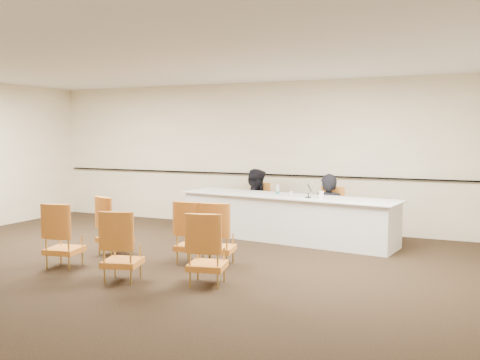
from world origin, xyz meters
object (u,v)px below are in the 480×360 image
(drinking_glass, at_px, (291,194))
(aud_chair_front_mid, at_px, (193,232))
(panel_table, at_px, (286,218))
(aud_chair_back_left, at_px, (64,235))
(aud_chair_front_right, at_px, (218,234))
(panelist_second_chair, at_px, (255,207))
(panelist_main_chair, at_px, (328,213))
(aud_chair_back_mid, at_px, (122,245))
(water_bottle, at_px, (278,190))
(panelist_second, at_px, (255,210))
(microphone, at_px, (308,190))
(aud_chair_front_left, at_px, (115,225))
(coffee_cup, at_px, (321,195))
(panelist_main, at_px, (328,220))

(drinking_glass, height_order, aud_chair_front_mid, aud_chair_front_mid)
(panel_table, height_order, aud_chair_back_left, aud_chair_back_left)
(aud_chair_front_right, bearing_deg, drinking_glass, 67.50)
(aud_chair_back_left, bearing_deg, panelist_second_chair, 60.12)
(panelist_main_chair, bearing_deg, panelist_second_chair, -180.00)
(aud_chair_back_left, distance_m, aud_chair_back_mid, 1.26)
(water_bottle, xyz_separation_m, aud_chair_front_mid, (-0.55, -2.16, -0.45))
(panelist_second_chair, xyz_separation_m, aud_chair_back_left, (-1.39, -3.92, 0.00))
(aud_chair_back_mid, bearing_deg, aud_chair_back_left, 152.48)
(panelist_second, xyz_separation_m, drinking_glass, (1.05, -0.87, 0.47))
(microphone, bearing_deg, aud_chair_front_right, -109.13)
(panel_table, distance_m, aud_chair_front_right, 2.22)
(aud_chair_front_left, bearing_deg, panelist_second, 88.69)
(microphone, bearing_deg, panelist_second, 148.18)
(panel_table, distance_m, aud_chair_front_left, 3.10)
(panelist_second_chair, distance_m, coffee_cup, 1.95)
(aud_chair_back_mid, bearing_deg, aud_chair_front_mid, 57.89)
(coffee_cup, bearing_deg, aud_chair_front_left, -145.03)
(panelist_main_chair, distance_m, panelist_second, 1.58)
(panelist_second_chair, relative_size, aud_chair_back_mid, 1.00)
(panelist_second, bearing_deg, aud_chair_back_left, 81.26)
(aud_chair_back_left, bearing_deg, microphone, 36.86)
(aud_chair_back_left, bearing_deg, water_bottle, 45.06)
(water_bottle, bearing_deg, aud_chair_back_mid, -105.28)
(drinking_glass, bearing_deg, aud_chair_front_left, -137.18)
(microphone, relative_size, aud_chair_front_mid, 0.30)
(drinking_glass, bearing_deg, aud_chair_back_left, -128.70)
(water_bottle, relative_size, drinking_glass, 2.06)
(panelist_main, height_order, panelist_second_chair, panelist_main)
(panelist_main, distance_m, aud_chair_front_left, 3.91)
(panelist_main_chair, distance_m, panelist_second_chair, 1.58)
(panelist_main, distance_m, coffee_cup, 0.95)
(water_bottle, distance_m, coffee_cup, 0.89)
(panelist_second, relative_size, drinking_glass, 16.89)
(aud_chair_front_left, relative_size, aud_chair_back_left, 1.00)
(aud_chair_front_left, bearing_deg, panel_table, 67.39)
(water_bottle, relative_size, aud_chair_back_mid, 0.22)
(panelist_second, bearing_deg, coffee_cup, 159.84)
(panelist_main, bearing_deg, aud_chair_front_right, 67.46)
(panelist_second, relative_size, panelist_second_chair, 1.78)
(panelist_main, bearing_deg, microphone, 72.63)
(panelist_second_chair, xyz_separation_m, coffee_cup, (1.63, -0.98, 0.41))
(panelist_second_chair, bearing_deg, panelist_main, 0.00)
(panel_table, bearing_deg, aud_chair_back_left, -118.06)
(panel_table, height_order, aud_chair_front_right, aud_chair_front_right)
(panelist_second_chair, relative_size, microphone, 3.37)
(microphone, relative_size, drinking_glass, 2.82)
(coffee_cup, bearing_deg, panelist_main, 95.32)
(drinking_glass, distance_m, aud_chair_front_left, 3.11)
(panel_table, relative_size, aud_chair_front_left, 4.31)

